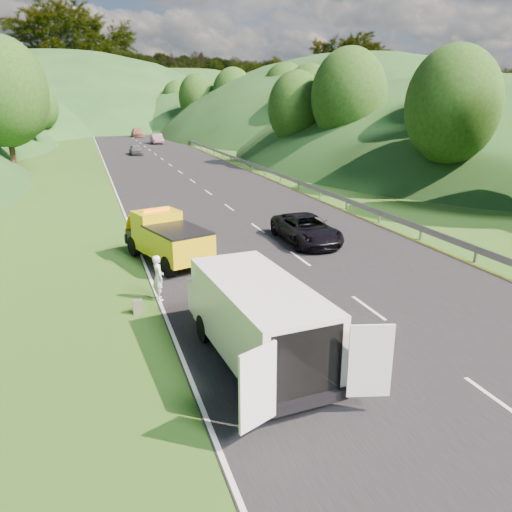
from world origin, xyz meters
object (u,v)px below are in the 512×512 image
object	(u,v)px
child	(230,301)
passing_suv	(306,243)
tow_truck	(167,238)
worker	(284,367)
woman	(160,300)
suitcase	(138,307)
spare_tire	(304,389)
white_van	(256,317)

from	to	relation	value
child	passing_suv	size ratio (longest dim) A/B	0.19
tow_truck	passing_suv	size ratio (longest dim) A/B	1.12
tow_truck	worker	world-z (taller)	tow_truck
woman	worker	bearing A→B (deg)	-163.43
tow_truck	suitcase	bearing A→B (deg)	-126.43
woman	child	distance (m)	2.61
spare_tire	passing_suv	bearing A→B (deg)	65.54
child	spare_tire	world-z (taller)	child
white_van	woman	bearing A→B (deg)	105.52
woman	spare_tire	distance (m)	7.61
woman	suitcase	world-z (taller)	woman
child	worker	xyz separation A→B (m)	(0.14, -4.97, 0.00)
worker	passing_suv	bearing A→B (deg)	36.49
child	spare_tire	size ratio (longest dim) A/B	1.40
woman	worker	distance (m)	6.49
tow_truck	white_van	bearing A→B (deg)	-101.71
worker	spare_tire	size ratio (longest dim) A/B	2.48
white_van	suitcase	world-z (taller)	white_van
suitcase	spare_tire	size ratio (longest dim) A/B	0.76
tow_truck	child	size ratio (longest dim) A/B	5.96
worker	spare_tire	bearing A→B (deg)	-113.20
worker	child	bearing A→B (deg)	65.03
woman	passing_suv	distance (m)	9.78
tow_truck	passing_suv	world-z (taller)	tow_truck
child	suitcase	distance (m)	3.30
white_van	suitcase	xyz separation A→B (m)	(-2.81, 4.37, -1.10)
child	spare_tire	xyz separation A→B (m)	(0.21, -6.14, 0.00)
woman	suitcase	distance (m)	1.38
woman	worker	xyz separation A→B (m)	(2.54, -5.98, 0.00)
white_van	worker	distance (m)	1.60
child	passing_suv	bearing A→B (deg)	59.03
tow_truck	spare_tire	distance (m)	11.68
tow_truck	child	distance (m)	5.66
child	passing_suv	world-z (taller)	passing_suv
woman	spare_tire	xyz separation A→B (m)	(2.61, -7.15, 0.00)
suitcase	worker	bearing A→B (deg)	-55.29
child	suitcase	bearing A→B (deg)	-167.56
woman	suitcase	xyz separation A→B (m)	(-0.88, -1.03, 0.26)
white_van	passing_suv	distance (m)	12.47
tow_truck	white_van	xyz separation A→B (m)	(0.90, -9.77, 0.24)
tow_truck	woman	size ratio (longest dim) A/B	3.36
white_van	suitcase	size ratio (longest dim) A/B	13.54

